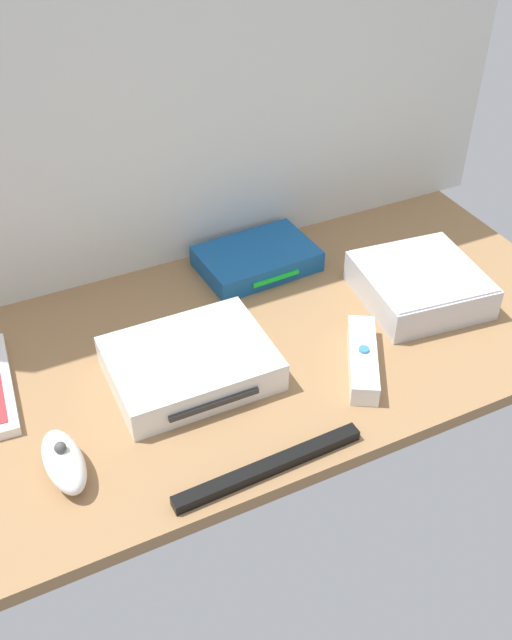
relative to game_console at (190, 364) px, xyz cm
name	(u,v)px	position (x,y,z in cm)	size (l,w,h in cm)	color
ground_plane	(256,347)	(10.81, 2.44, -3.20)	(100.00, 48.00, 2.00)	#936D47
back_wall	(178,60)	(10.81, 27.04, 29.80)	(110.00, 1.20, 64.00)	silver
game_console	(190,364)	(0.00, 0.00, 0.00)	(21.15, 16.65, 4.40)	white
mini_computer	(420,284)	(37.37, 0.89, 0.44)	(18.85, 18.85, 5.30)	silver
network_router	(257,259)	(18.91, 18.86, -0.50)	(18.60, 13.06, 3.40)	#145193
remote_wand	(363,359)	(21.43, -8.52, -0.69)	(10.52, 14.62, 3.40)	white
remote_nunchuk	(64,461)	(-19.13, -8.82, -0.16)	(4.84, 10.18, 5.10)	white
sensor_bar	(269,467)	(2.16, -18.84, -1.50)	(24.00, 1.80, 1.40)	black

